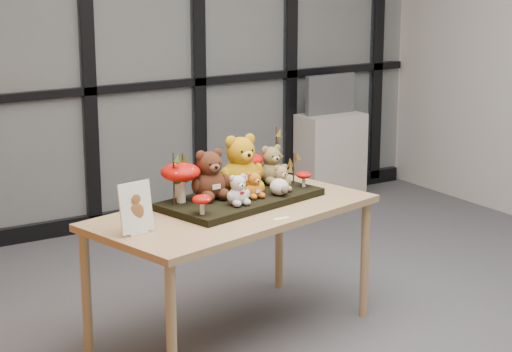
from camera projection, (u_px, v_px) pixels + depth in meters
floor at (342, 330)px, 5.13m from camera, size 5.00×5.00×0.00m
room_shell at (349, 25)px, 4.72m from camera, size 5.00×5.00×5.00m
glass_partition at (144, 37)px, 6.82m from camera, size 4.90×0.06×2.78m
display_table at (233, 221)px, 4.91m from camera, size 1.67×1.11×0.72m
diorama_tray at (241, 199)px, 5.01m from camera, size 0.96×0.64×0.04m
bear_pooh_yellow at (240, 160)px, 5.06m from camera, size 0.31×0.30×0.35m
bear_brown_medium at (209, 172)px, 4.92m from camera, size 0.27×0.25×0.29m
bear_tan_back at (271, 162)px, 5.25m from camera, size 0.22×0.20×0.24m
bear_small_yellow at (254, 183)px, 4.95m from camera, size 0.14×0.14×0.16m
bear_white_bow at (238, 188)px, 4.81m from camera, size 0.16×0.15×0.18m
bear_beige_small at (281, 177)px, 5.08m from camera, size 0.15×0.14×0.16m
plush_cream_hedgehog at (279, 186)px, 5.00m from camera, size 0.09×0.08×0.10m
mushroom_back_left at (181, 181)px, 4.85m from camera, size 0.21×0.21×0.23m
mushroom_back_right at (247, 167)px, 5.20m from camera, size 0.19×0.19×0.21m
mushroom_front_left at (202, 204)px, 4.64m from camera, size 0.10×0.10×0.11m
mushroom_front_right at (304, 178)px, 5.18m from camera, size 0.09×0.09×0.10m
sprig_green_far_left at (174, 179)px, 4.79m from camera, size 0.05×0.05×0.28m
sprig_green_mid_left at (183, 177)px, 4.90m from camera, size 0.05×0.05×0.25m
sprig_dry_far_right at (276, 154)px, 5.29m from camera, size 0.05×0.05×0.31m
sprig_dry_mid_right at (294, 168)px, 5.24m from camera, size 0.05×0.05×0.18m
sprig_green_centre at (207, 176)px, 5.04m from camera, size 0.05×0.05×0.19m
sign_holder at (136, 211)px, 4.44m from camera, size 0.18×0.07×0.25m
label_card at (281, 218)px, 4.71m from camera, size 0.09×0.03×0.00m
cabinet at (330, 156)px, 7.72m from camera, size 0.54×0.31×0.72m
monitor at (330, 94)px, 7.61m from camera, size 0.46×0.05×0.33m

